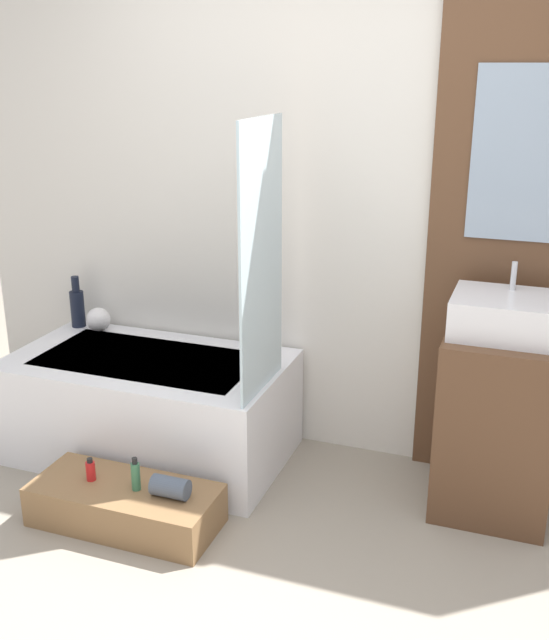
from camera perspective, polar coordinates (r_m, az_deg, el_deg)
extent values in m
cube|color=silver|center=(3.61, 5.99, 9.22)|extent=(4.20, 0.06, 2.60)
cube|color=brown|center=(3.45, 18.34, 7.93)|extent=(0.79, 0.03, 2.60)
cube|color=#8C9EB2|center=(3.40, 18.74, 11.82)|extent=(0.47, 0.01, 0.74)
cube|color=white|center=(3.86, -9.43, -6.50)|extent=(1.37, 0.77, 0.52)
cube|color=silver|center=(3.76, -9.64, -2.98)|extent=(1.07, 0.54, 0.01)
cube|color=silver|center=(3.20, -1.00, 4.60)|extent=(0.01, 0.48, 1.18)
cube|color=olive|center=(3.40, -11.29, -13.65)|extent=(0.82, 0.35, 0.18)
cube|color=brown|center=(3.46, 16.60, -7.47)|extent=(0.49, 0.52, 0.82)
cube|color=white|center=(3.28, 17.40, 0.31)|extent=(0.46, 0.37, 0.17)
cylinder|color=silver|center=(3.33, 17.76, 3.22)|extent=(0.02, 0.02, 0.12)
cylinder|color=black|center=(4.27, -14.77, 0.82)|extent=(0.08, 0.08, 0.20)
cylinder|color=black|center=(4.23, -14.93, 2.66)|extent=(0.04, 0.04, 0.09)
sphere|color=white|center=(4.18, -13.27, 0.04)|extent=(0.13, 0.13, 0.13)
cylinder|color=red|center=(3.41, -13.83, -11.12)|extent=(0.04, 0.04, 0.09)
cylinder|color=black|center=(3.39, -13.90, -10.35)|extent=(0.02, 0.02, 0.02)
cylinder|color=#38704C|center=(3.30, -10.53, -11.65)|extent=(0.04, 0.04, 0.12)
cylinder|color=black|center=(3.26, -10.61, -10.50)|extent=(0.02, 0.02, 0.03)
cylinder|color=#4C5666|center=(3.23, -7.95, -12.50)|extent=(0.16, 0.09, 0.09)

